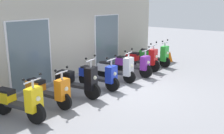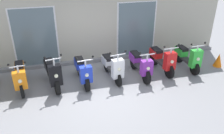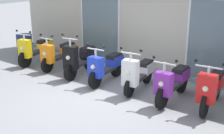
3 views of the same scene
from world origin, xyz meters
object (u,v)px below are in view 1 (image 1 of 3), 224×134
at_px(scooter_black, 78,81).
at_px(scooter_red, 143,59).
at_px(scooter_blue, 99,76).
at_px(scooter_purple, 133,64).
at_px(scooter_green, 155,55).
at_px(traffic_cone, 170,56).
at_px(scooter_white, 117,69).
at_px(scooter_yellow, 19,102).
at_px(scooter_orange, 48,90).

distance_m(scooter_black, scooter_red, 3.90).
distance_m(scooter_blue, scooter_purple, 2.03).
bearing_deg(scooter_purple, scooter_blue, 178.91).
bearing_deg(scooter_black, scooter_green, 0.59).
xyz_separation_m(scooter_black, traffic_cone, (6.20, -0.08, -0.24)).
height_order(scooter_white, scooter_green, scooter_white).
xyz_separation_m(scooter_blue, scooter_green, (3.96, 0.04, 0.04)).
height_order(scooter_blue, scooter_white, scooter_white).
height_order(scooter_blue, scooter_green, scooter_green).
distance_m(scooter_yellow, scooter_purple, 5.01).
bearing_deg(scooter_red, scooter_yellow, -179.74).
distance_m(scooter_red, traffic_cone, 2.32).
relative_size(scooter_blue, scooter_red, 0.98).
bearing_deg(traffic_cone, scooter_black, 179.27).
bearing_deg(scooter_red, traffic_cone, -3.83).
bearing_deg(scooter_blue, scooter_green, 0.58).
bearing_deg(scooter_yellow, scooter_purple, -0.87).
height_order(scooter_black, scooter_purple, scooter_black).
distance_m(scooter_green, traffic_cone, 1.30).
relative_size(scooter_yellow, scooter_white, 1.06).
distance_m(scooter_white, scooter_purple, 1.00).
height_order(scooter_yellow, traffic_cone, scooter_yellow).
bearing_deg(scooter_purple, scooter_white, 176.88).
bearing_deg(scooter_purple, scooter_red, 6.57).
bearing_deg(scooter_white, traffic_cone, -1.44).
distance_m(scooter_white, traffic_cone, 4.20).
height_order(scooter_blue, scooter_red, scooter_red).
distance_m(scooter_orange, scooter_purple, 4.02).
distance_m(scooter_purple, traffic_cone, 3.20).
relative_size(scooter_yellow, scooter_green, 1.07).
relative_size(scooter_green, traffic_cone, 2.98).
bearing_deg(scooter_yellow, scooter_orange, 5.47).
distance_m(scooter_orange, scooter_green, 5.94).
xyz_separation_m(scooter_black, scooter_green, (4.93, 0.05, -0.01)).
relative_size(scooter_white, scooter_purple, 0.93).
bearing_deg(scooter_black, scooter_blue, 0.64).
xyz_separation_m(scooter_white, scooter_red, (1.89, 0.05, 0.03)).
relative_size(scooter_purple, scooter_green, 1.08).
xyz_separation_m(scooter_red, scooter_green, (1.03, -0.02, -0.02)).
height_order(scooter_orange, scooter_red, scooter_red).
relative_size(scooter_blue, scooter_purple, 0.95).
bearing_deg(scooter_blue, scooter_white, 0.87).
xyz_separation_m(scooter_white, scooter_purple, (0.99, -0.05, -0.02)).
xyz_separation_m(scooter_blue, scooter_red, (2.93, 0.06, 0.05)).
bearing_deg(scooter_yellow, traffic_cone, -0.89).
bearing_deg(scooter_orange, scooter_black, -8.03).
xyz_separation_m(scooter_orange, scooter_purple, (4.02, -0.17, -0.02)).
xyz_separation_m(scooter_purple, scooter_red, (0.90, 0.10, 0.05)).
relative_size(scooter_purple, traffic_cone, 3.23).
distance_m(scooter_black, scooter_white, 2.01).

